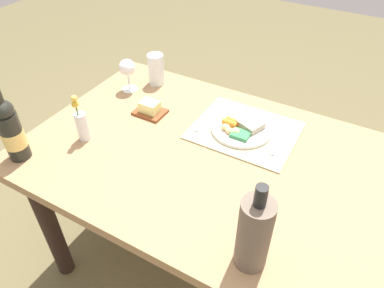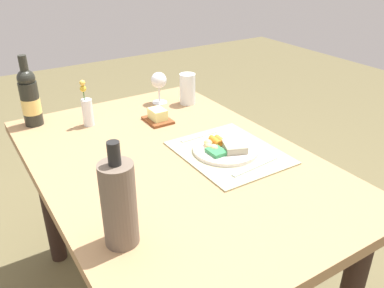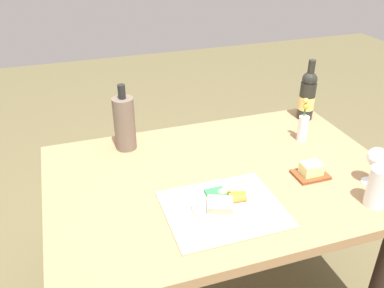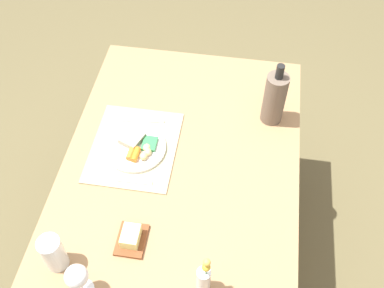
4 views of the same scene
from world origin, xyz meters
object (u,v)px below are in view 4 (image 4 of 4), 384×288
at_px(fork, 140,120).
at_px(cooler_bottle, 275,98).
at_px(dining_table, 180,184).
at_px(dinner_plate, 136,147).
at_px(knife, 130,181).
at_px(flower_vase, 204,278).
at_px(butter_dish, 131,238).
at_px(water_tumbler, 54,254).
at_px(wine_glass, 77,277).

relative_size(fork, cooler_bottle, 0.71).
xyz_separation_m(dining_table, dinner_plate, (-0.06, -0.19, 0.13)).
relative_size(knife, flower_vase, 0.84).
relative_size(dinner_plate, butter_dish, 1.88).
distance_m(dinner_plate, flower_vase, 0.62).
bearing_deg(butter_dish, dining_table, 161.11).
relative_size(dining_table, water_tumbler, 9.19).
distance_m(knife, cooler_bottle, 0.67).
bearing_deg(butter_dish, wine_glass, -30.28).
relative_size(butter_dish, flower_vase, 0.64).
height_order(knife, wine_glass, wine_glass).
relative_size(wine_glass, cooler_bottle, 0.52).
relative_size(knife, butter_dish, 1.32).
distance_m(dining_table, fork, 0.32).
bearing_deg(cooler_bottle, wine_glass, -33.85).
distance_m(butter_dish, cooler_bottle, 0.79).
distance_m(dinner_plate, fork, 0.15).
relative_size(fork, water_tumbler, 1.42).
relative_size(cooler_bottle, water_tumbler, 2.00).
distance_m(knife, wine_glass, 0.45).
distance_m(dining_table, butter_dish, 0.37).
height_order(knife, flower_vase, flower_vase).
distance_m(fork, cooler_bottle, 0.57).
bearing_deg(flower_vase, dinner_plate, -146.32).
bearing_deg(fork, flower_vase, 23.25).
relative_size(butter_dish, water_tumbler, 0.88).
bearing_deg(wine_glass, dinner_plate, 176.21).
height_order(dining_table, flower_vase, flower_vase).
bearing_deg(fork, water_tumbler, -16.66).
xyz_separation_m(butter_dish, cooler_bottle, (-0.65, 0.45, 0.10)).
bearing_deg(knife, wine_glass, -7.84).
bearing_deg(dinner_plate, knife, 4.17).
distance_m(knife, water_tumbler, 0.39).
xyz_separation_m(dining_table, butter_dish, (0.33, -0.11, 0.13)).
distance_m(dinner_plate, butter_dish, 0.40).
height_order(dining_table, wine_glass, wine_glass).
distance_m(dining_table, flower_vase, 0.51).
distance_m(dinner_plate, water_tumbler, 0.53).
bearing_deg(fork, wine_glass, -6.88).
xyz_separation_m(dining_table, water_tumbler, (0.44, -0.34, 0.18)).
bearing_deg(water_tumbler, flower_vase, 89.04).
xyz_separation_m(dinner_plate, fork, (-0.15, -0.02, -0.01)).
xyz_separation_m(knife, wine_glass, (0.43, -0.05, 0.10)).
relative_size(knife, water_tumbler, 1.16).
bearing_deg(wine_glass, fork, 178.56).
bearing_deg(water_tumbler, fork, 168.78).
bearing_deg(dining_table, knife, -62.69).
bearing_deg(dinner_plate, water_tumbler, -16.53).
bearing_deg(water_tumbler, butter_dish, 117.18).
bearing_deg(knife, butter_dish, 13.82).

